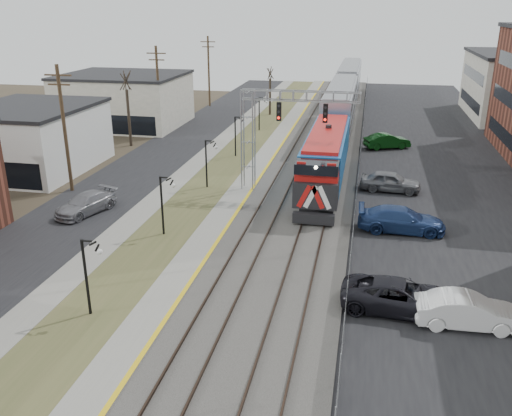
# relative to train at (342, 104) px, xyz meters

# --- Properties ---
(street_west) EXTENTS (7.00, 120.00, 0.04)m
(street_west) POSITION_rel_train_xyz_m (-17.00, -18.99, -2.86)
(street_west) COLOR black
(street_west) RESTS_ON ground
(sidewalk) EXTENTS (2.00, 120.00, 0.08)m
(sidewalk) POSITION_rel_train_xyz_m (-12.50, -18.99, -2.84)
(sidewalk) COLOR gray
(sidewalk) RESTS_ON ground
(grass_median) EXTENTS (4.00, 120.00, 0.06)m
(grass_median) POSITION_rel_train_xyz_m (-9.50, -18.99, -2.85)
(grass_median) COLOR #474E29
(grass_median) RESTS_ON ground
(platform) EXTENTS (2.00, 120.00, 0.24)m
(platform) POSITION_rel_train_xyz_m (-6.50, -18.99, -2.76)
(platform) COLOR gray
(platform) RESTS_ON ground
(ballast_bed) EXTENTS (8.00, 120.00, 0.20)m
(ballast_bed) POSITION_rel_train_xyz_m (-1.50, -18.99, -2.78)
(ballast_bed) COLOR #595651
(ballast_bed) RESTS_ON ground
(parking_lot) EXTENTS (16.00, 120.00, 0.04)m
(parking_lot) POSITION_rel_train_xyz_m (10.50, -18.99, -2.86)
(parking_lot) COLOR black
(parking_lot) RESTS_ON ground
(platform_edge) EXTENTS (0.24, 120.00, 0.01)m
(platform_edge) POSITION_rel_train_xyz_m (-5.62, -18.99, -2.64)
(platform_edge) COLOR gold
(platform_edge) RESTS_ON platform
(track_near) EXTENTS (1.58, 120.00, 0.15)m
(track_near) POSITION_rel_train_xyz_m (-3.50, -18.99, -2.61)
(track_near) COLOR #2D2119
(track_near) RESTS_ON ballast_bed
(track_far) EXTENTS (1.58, 120.00, 0.15)m
(track_far) POSITION_rel_train_xyz_m (-0.00, -18.99, -2.61)
(track_far) COLOR #2D2119
(track_far) RESTS_ON ballast_bed
(train) EXTENTS (3.00, 63.05, 5.33)m
(train) POSITION_rel_train_xyz_m (0.00, 0.00, 0.00)
(train) COLOR #145BA7
(train) RESTS_ON ground
(signal_gantry) EXTENTS (9.00, 1.07, 8.15)m
(signal_gantry) POSITION_rel_train_xyz_m (-4.28, -25.99, 2.70)
(signal_gantry) COLOR gray
(signal_gantry) RESTS_ON ground
(lampposts) EXTENTS (0.14, 62.14, 4.00)m
(lampposts) POSITION_rel_train_xyz_m (-9.50, -35.70, -0.88)
(lampposts) COLOR black
(lampposts) RESTS_ON ground
(utility_poles) EXTENTS (0.28, 80.28, 10.00)m
(utility_poles) POSITION_rel_train_xyz_m (-20.00, -28.99, 2.12)
(utility_poles) COLOR #4C3823
(utility_poles) RESTS_ON ground
(fence) EXTENTS (0.04, 120.00, 1.60)m
(fence) POSITION_rel_train_xyz_m (2.70, -18.99, -2.08)
(fence) COLOR gray
(fence) RESTS_ON ground
(bare_trees) EXTENTS (12.30, 42.30, 5.95)m
(bare_trees) POSITION_rel_train_xyz_m (-18.16, -15.07, -0.18)
(bare_trees) COLOR #382D23
(bare_trees) RESTS_ON ground
(car_lot_b) EXTENTS (4.87, 1.89, 1.58)m
(car_lot_b) POSITION_rel_train_xyz_m (8.26, -43.41, -2.09)
(car_lot_b) COLOR white
(car_lot_b) RESTS_ON ground
(car_lot_c) EXTENTS (5.84, 3.04, 1.57)m
(car_lot_c) POSITION_rel_train_xyz_m (5.21, -42.64, -2.10)
(car_lot_c) COLOR black
(car_lot_c) RESTS_ON ground
(car_lot_d) EXTENTS (5.70, 2.39, 1.65)m
(car_lot_d) POSITION_rel_train_xyz_m (5.76, -32.32, -2.06)
(car_lot_d) COLOR navy
(car_lot_d) RESTS_ON ground
(car_lot_e) EXTENTS (4.92, 2.29, 1.63)m
(car_lot_e) POSITION_rel_train_xyz_m (5.27, -23.97, -2.07)
(car_lot_e) COLOR slate
(car_lot_e) RESTS_ON ground
(car_lot_f) EXTENTS (5.02, 3.41, 1.56)m
(car_lot_f) POSITION_rel_train_xyz_m (5.30, -9.78, -2.10)
(car_lot_f) COLOR #0B380F
(car_lot_f) RESTS_ON ground
(car_street_b) EXTENTS (3.49, 5.35, 1.44)m
(car_street_b) POSITION_rel_train_xyz_m (-16.35, -33.46, -2.16)
(car_street_b) COLOR gray
(car_street_b) RESTS_ON ground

